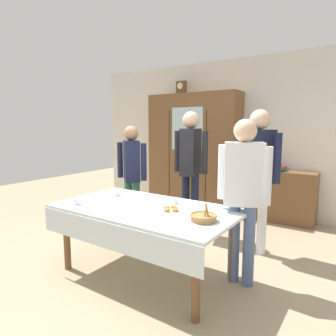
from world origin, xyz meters
TOP-DOWN VIEW (x-y plane):
  - ground_plane at (0.00, 0.00)m, footprint 12.00×12.00m
  - back_wall at (0.00, 2.65)m, footprint 6.40×0.10m
  - dining_table at (0.00, -0.24)m, footprint 1.86×1.03m
  - wall_cabinet at (-0.90, 2.35)m, footprint 1.74×0.46m
  - mantel_clock at (-1.16, 2.35)m, footprint 0.18×0.11m
  - bookshelf_low at (0.67, 2.41)m, footprint 1.10×0.35m
  - book_stack at (0.67, 2.41)m, footprint 0.15×0.23m
  - tea_cup_back_edge at (0.16, 0.07)m, footprint 0.13×0.13m
  - tea_cup_mid_left at (-0.64, -0.55)m, footprint 0.13×0.13m
  - tea_cup_near_right at (-0.58, -0.03)m, footprint 0.13×0.13m
  - bread_basket at (0.69, -0.28)m, footprint 0.24×0.24m
  - pastry_plate at (0.30, -0.19)m, footprint 0.28×0.28m
  - spoon_front_edge at (0.36, -0.53)m, footprint 0.12×0.02m
  - spoon_far_right at (-0.63, -0.17)m, footprint 0.12×0.02m
  - person_behind_table_left at (0.75, 0.98)m, footprint 0.52×0.41m
  - person_near_right_end at (-0.95, 0.68)m, footprint 0.52×0.39m
  - person_behind_table_right at (0.87, 0.19)m, footprint 0.52×0.33m
  - person_beside_shelf at (-0.23, 1.09)m, footprint 0.52×0.39m

SIDE VIEW (x-z plane):
  - ground_plane at x=0.00m, z-range 0.00..0.00m
  - bookshelf_low at x=0.67m, z-range 0.00..0.83m
  - dining_table at x=0.00m, z-range 0.27..1.00m
  - spoon_front_edge at x=0.36m, z-range 0.73..0.73m
  - spoon_far_right at x=-0.63m, z-range 0.73..0.73m
  - pastry_plate at x=0.30m, z-range 0.72..0.77m
  - tea_cup_back_edge at x=0.16m, z-range 0.72..0.79m
  - tea_cup_mid_left at x=-0.64m, z-range 0.72..0.79m
  - tea_cup_near_right at x=-0.58m, z-range 0.72..0.79m
  - bread_basket at x=0.69m, z-range 0.68..0.84m
  - book_stack at x=0.67m, z-range 0.83..0.91m
  - person_near_right_end at x=-0.95m, z-range 0.16..1.70m
  - person_behind_table_right at x=0.87m, z-range 0.17..1.77m
  - person_behind_table_left at x=0.75m, z-range 0.20..1.92m
  - wall_cabinet at x=-0.90m, z-range 0.00..2.12m
  - person_beside_shelf at x=-0.23m, z-range 0.20..1.93m
  - back_wall at x=0.00m, z-range 0.00..2.70m
  - mantel_clock at x=-1.16m, z-range 2.12..2.36m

